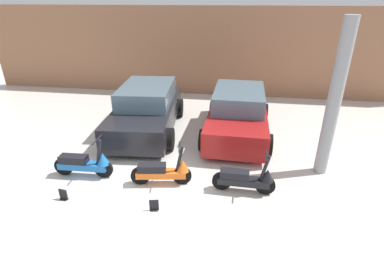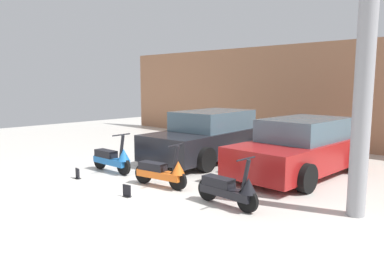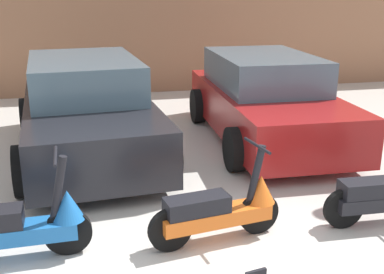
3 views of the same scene
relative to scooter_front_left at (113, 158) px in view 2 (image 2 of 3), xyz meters
The scene contains 10 objects.
ground_plane 2.07m from the scooter_front_left, 32.26° to the right, with size 28.00×28.00×0.00m, color silver.
wall_back 7.82m from the scooter_front_left, 77.00° to the left, with size 19.60×0.12×3.79m, color #9E6B4C.
scooter_front_left is the anchor object (origin of this frame).
scooter_front_right 2.02m from the scooter_front_left, ahead, with size 1.45×0.57×1.02m.
scooter_front_center 3.97m from the scooter_front_left, ahead, with size 1.45×0.52×1.01m.
car_rear_left 3.18m from the scooter_front_left, 77.22° to the left, with size 2.40×4.53×1.49m.
car_rear_center 4.91m from the scooter_front_left, 40.87° to the left, with size 2.14×4.30×1.45m.
placard_near_left_scooter 1.03m from the scooter_front_left, 93.79° to the right, with size 0.20×0.14×0.26m.
placard_near_right_scooter 2.31m from the scooter_front_left, 27.30° to the right, with size 0.20×0.15×0.26m.
support_column_side 6.18m from the scooter_front_left, 10.80° to the left, with size 0.32×0.32×3.79m, color #99999E.
Camera 2 is at (6.49, -4.46, 2.36)m, focal length 35.00 mm.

